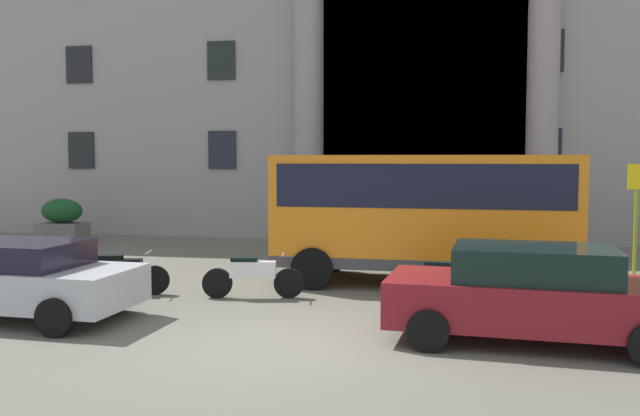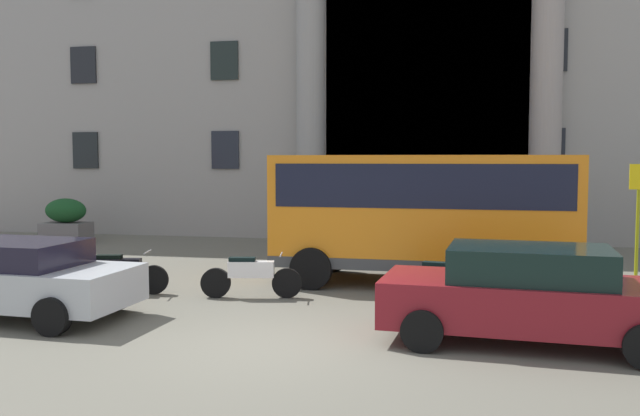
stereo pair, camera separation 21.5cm
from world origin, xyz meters
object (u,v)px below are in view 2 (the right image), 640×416
(orange_minibus, at_px, (423,208))
(scooter_by_planter, at_px, (443,281))
(hedge_planter_east, at_px, (433,228))
(parked_hatchback_near, at_px, (12,277))
(hedge_planter_far_east, at_px, (556,236))
(bus_stop_sign, at_px, (638,207))
(hedge_planter_west, at_px, (66,221))
(motorcycle_near_kerb, at_px, (249,275))
(parked_sedan_far, at_px, (529,294))
(motorcycle_far_end, at_px, (116,272))

(orange_minibus, distance_m, scooter_by_planter, 2.51)
(hedge_planter_east, bearing_deg, parked_hatchback_near, -124.53)
(hedge_planter_east, relative_size, scooter_by_planter, 0.82)
(hedge_planter_far_east, height_order, scooter_by_planter, hedge_planter_far_east)
(bus_stop_sign, distance_m, hedge_planter_east, 6.00)
(hedge_planter_west, relative_size, motorcycle_near_kerb, 0.74)
(orange_minibus, xyz_separation_m, hedge_planter_east, (0.01, 5.34, -1.01))
(hedge_planter_far_east, distance_m, scooter_by_planter, 7.63)
(bus_stop_sign, relative_size, parked_sedan_far, 0.60)
(orange_minibus, height_order, parked_sedan_far, orange_minibus)
(hedge_planter_west, bearing_deg, parked_hatchback_near, -61.96)
(bus_stop_sign, relative_size, hedge_planter_far_east, 1.69)
(parked_sedan_far, xyz_separation_m, motorcycle_near_kerb, (-5.16, 2.32, -0.30))
(hedge_planter_far_east, distance_m, motorcycle_far_end, 12.11)
(motorcycle_far_end, distance_m, motorcycle_near_kerb, 2.80)
(motorcycle_far_end, distance_m, scooter_by_planter, 6.64)
(parked_sedan_far, distance_m, motorcycle_near_kerb, 5.67)
(scooter_by_planter, bearing_deg, hedge_planter_east, 101.00)
(hedge_planter_west, bearing_deg, hedge_planter_far_east, -1.05)
(hedge_planter_far_east, distance_m, parked_hatchback_near, 14.14)
(hedge_planter_far_east, relative_size, motorcycle_far_end, 0.77)
(bus_stop_sign, xyz_separation_m, hedge_planter_far_east, (-1.43, 2.89, -1.05))
(hedge_planter_east, height_order, parked_sedan_far, parked_sedan_far)
(hedge_planter_east, bearing_deg, hedge_planter_west, -179.33)
(parked_sedan_far, xyz_separation_m, parked_hatchback_near, (-8.73, -0.12, -0.05))
(hedge_planter_far_east, relative_size, parked_hatchback_near, 0.36)
(bus_stop_sign, distance_m, hedge_planter_west, 17.40)
(hedge_planter_far_east, relative_size, motorcycle_near_kerb, 0.78)
(parked_hatchback_near, bearing_deg, scooter_by_planter, 21.97)
(bus_stop_sign, xyz_separation_m, hedge_planter_east, (-4.90, 3.32, -0.95))
(parked_hatchback_near, xyz_separation_m, scooter_by_planter, (7.40, 2.58, -0.26))
(bus_stop_sign, distance_m, hedge_planter_far_east, 3.39)
(hedge_planter_east, height_order, parked_hatchback_near, hedge_planter_east)
(hedge_planter_west, bearing_deg, scooter_by_planter, -29.99)
(orange_minibus, xyz_separation_m, scooter_by_planter, (0.51, -2.12, -1.25))
(orange_minibus, xyz_separation_m, hedge_planter_far_east, (3.48, 4.91, -1.10))
(orange_minibus, bearing_deg, scooter_by_planter, -75.90)
(bus_stop_sign, bearing_deg, motorcycle_far_end, -157.80)
(bus_stop_sign, relative_size, motorcycle_far_end, 1.30)
(orange_minibus, xyz_separation_m, bus_stop_sign, (4.92, 2.02, -0.06))
(hedge_planter_far_east, xyz_separation_m, hedge_planter_east, (-3.47, 0.43, 0.10))
(hedge_planter_west, distance_m, motorcycle_far_end, 9.78)
(motorcycle_near_kerb, bearing_deg, scooter_by_planter, -8.95)
(hedge_planter_east, bearing_deg, parked_sedan_far, -79.58)
(hedge_planter_far_east, relative_size, scooter_by_planter, 0.83)
(orange_minibus, xyz_separation_m, motorcycle_near_kerb, (-3.32, -2.26, -1.24))
(hedge_planter_far_east, height_order, hedge_planter_west, hedge_planter_west)
(hedge_planter_west, height_order, hedge_planter_east, hedge_planter_west)
(parked_hatchback_near, relative_size, motorcycle_near_kerb, 2.19)
(orange_minibus, relative_size, motorcycle_near_kerb, 3.24)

